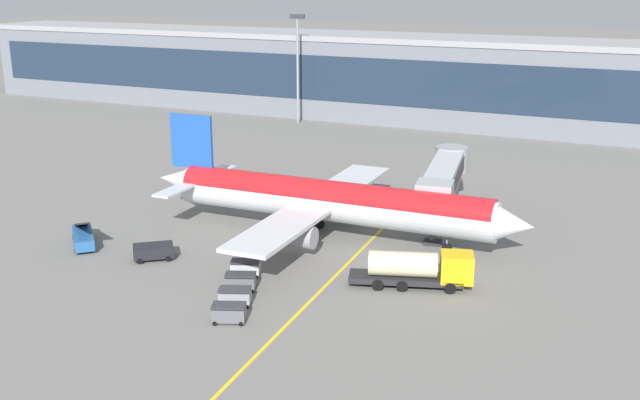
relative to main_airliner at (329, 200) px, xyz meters
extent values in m
plane|color=slate|center=(-0.40, -5.68, -3.92)|extent=(700.00, 700.00, 0.00)
cube|color=yellow|center=(4.78, -3.68, -3.91)|extent=(4.55, 79.90, 0.01)
cube|color=slate|center=(-6.13, 67.33, 3.42)|extent=(204.93, 16.89, 14.68)
cube|color=#1E2D42|center=(-6.13, 58.82, 4.16)|extent=(198.78, 0.16, 8.22)
cube|color=#99999E|center=(-6.13, 67.33, 11.26)|extent=(209.02, 17.23, 1.00)
cylinder|color=silver|center=(0.28, 0.01, -0.15)|extent=(34.63, 4.82, 4.01)
cylinder|color=red|center=(0.28, 0.01, 0.21)|extent=(33.94, 4.64, 3.85)
cone|color=silver|center=(18.95, 0.45, -0.15)|extent=(4.09, 3.90, 3.81)
cone|color=silver|center=(-18.59, -0.44, 0.25)|extent=(4.89, 3.52, 3.40)
cube|color=#1E51B2|center=(-16.49, -0.39, 4.86)|extent=(5.21, 0.48, 6.01)
cube|color=silver|center=(-16.09, 3.63, 0.45)|extent=(2.15, 6.45, 0.24)
cube|color=silver|center=(-15.90, -4.38, 0.45)|extent=(2.15, 6.45, 0.24)
cube|color=silver|center=(-1.44, 9.23, -0.45)|extent=(5.14, 14.62, 0.40)
cube|color=silver|center=(-1.01, -9.28, -0.45)|extent=(5.14, 14.62, 0.40)
cylinder|color=#939399|center=(-0.38, 6.64, -1.85)|extent=(3.14, 2.27, 2.20)
cylinder|color=#939399|center=(-0.07, -6.65, -1.85)|extent=(3.14, 2.27, 2.20)
cylinder|color=black|center=(12.71, 0.30, -3.42)|extent=(1.01, 0.42, 1.00)
cylinder|color=slate|center=(12.71, 0.30, -2.54)|extent=(0.20, 0.20, 1.77)
cylinder|color=black|center=(-1.84, 1.76, -3.42)|extent=(1.01, 0.42, 1.00)
cylinder|color=slate|center=(-1.84, 1.76, -2.54)|extent=(0.20, 0.20, 1.77)
cylinder|color=black|center=(-1.75, -1.84, -3.42)|extent=(1.01, 0.42, 1.00)
cylinder|color=slate|center=(-1.75, -1.84, -2.54)|extent=(0.20, 0.20, 1.77)
cube|color=#B2B7BC|center=(9.30, 10.48, 1.15)|extent=(5.64, 16.75, 2.80)
cube|color=#232328|center=(9.35, 10.49, 1.15)|extent=(5.33, 14.17, 1.54)
cube|color=#9EA3A8|center=(10.64, 2.35, 1.15)|extent=(4.07, 3.74, 2.94)
cylinder|color=#4C4C51|center=(10.64, 2.35, -2.08)|extent=(0.70, 0.70, 3.67)
cube|color=#262628|center=(10.64, 2.35, -3.77)|extent=(2.07, 2.07, 0.30)
cylinder|color=gray|center=(7.96, 18.62, 1.15)|extent=(3.90, 3.90, 3.08)
cylinder|color=gray|center=(7.96, 18.62, -2.08)|extent=(1.80, 1.80, 3.67)
cube|color=#232326|center=(11.70, -9.35, -3.17)|extent=(10.28, 5.51, 0.50)
cube|color=yellow|center=(15.87, -7.97, -1.92)|extent=(3.44, 3.25, 2.50)
cube|color=black|center=(17.07, -7.58, -1.42)|extent=(0.87, 2.23, 1.12)
cylinder|color=beige|center=(11.43, -9.44, -1.82)|extent=(6.39, 3.97, 2.20)
cylinder|color=black|center=(14.97, -7.02, -3.42)|extent=(1.06, 0.65, 1.00)
cylinder|color=black|center=(15.71, -9.28, -3.42)|extent=(1.06, 0.65, 1.00)
cylinder|color=black|center=(11.04, -8.32, -3.42)|extent=(1.06, 0.65, 1.00)
cylinder|color=black|center=(11.78, -10.57, -3.42)|extent=(1.06, 0.65, 1.00)
cylinder|color=black|center=(9.04, -8.98, -3.42)|extent=(1.06, 0.65, 1.00)
cylinder|color=black|center=(9.79, -11.23, -3.42)|extent=(1.06, 0.65, 1.00)
cube|color=black|center=(-12.64, -13.26, -3.07)|extent=(4.40, 4.18, 1.10)
cube|color=black|center=(-11.90, -12.66, -2.88)|extent=(2.34, 2.44, 0.33)
cylinder|color=black|center=(-12.26, -11.62, -3.62)|extent=(0.62, 0.57, 0.60)
cylinder|color=black|center=(-10.96, -13.22, -3.62)|extent=(0.62, 0.57, 0.60)
cylinder|color=black|center=(-14.33, -13.30, -3.62)|extent=(0.62, 0.57, 0.60)
cylinder|color=black|center=(-13.02, -14.90, -3.62)|extent=(0.62, 0.57, 0.60)
cube|color=#285B9E|center=(-21.45, -13.16, -3.07)|extent=(5.57, 5.60, 1.10)
cube|color=black|center=(-21.45, -13.16, -1.62)|extent=(5.80, 5.83, 2.38)
cylinder|color=black|center=(-23.53, -12.27, -3.62)|extent=(0.60, 0.60, 0.60)
cylinder|color=black|center=(-22.32, -11.07, -3.62)|extent=(0.60, 0.60, 0.60)
cylinder|color=black|center=(-20.57, -15.25, -3.62)|extent=(0.60, 0.60, 0.60)
cylinder|color=black|center=(-19.36, -14.05, -3.62)|extent=(0.60, 0.60, 0.60)
cube|color=#595B60|center=(1.29, -22.06, -3.19)|extent=(2.98, 2.38, 1.10)
cube|color=#333338|center=(1.29, -22.06, -2.49)|extent=(3.04, 2.43, 0.10)
cylinder|color=black|center=(0.61, -23.15, -3.74)|extent=(0.38, 0.25, 0.36)
cylinder|color=black|center=(0.04, -21.77, -3.74)|extent=(0.38, 0.25, 0.36)
cylinder|color=black|center=(2.53, -22.36, -3.74)|extent=(0.38, 0.25, 0.36)
cylinder|color=black|center=(1.96, -20.97, -3.74)|extent=(0.38, 0.25, 0.36)
cube|color=gray|center=(0.06, -19.10, -3.19)|extent=(2.98, 2.38, 1.10)
cube|color=#333338|center=(0.06, -19.10, -2.49)|extent=(3.04, 2.43, 0.10)
cylinder|color=black|center=(-0.61, -20.19, -3.74)|extent=(0.38, 0.25, 0.36)
cylinder|color=black|center=(-1.18, -18.81, -3.74)|extent=(0.38, 0.25, 0.36)
cylinder|color=black|center=(1.31, -19.40, -3.74)|extent=(0.38, 0.25, 0.36)
cylinder|color=black|center=(0.74, -18.01, -3.74)|extent=(0.38, 0.25, 0.36)
cube|color=#595B60|center=(-1.16, -16.15, -3.19)|extent=(2.98, 2.38, 1.10)
cube|color=#333338|center=(-1.16, -16.15, -2.49)|extent=(3.04, 2.43, 0.10)
cylinder|color=black|center=(-1.83, -17.24, -3.74)|extent=(0.38, 0.25, 0.36)
cylinder|color=black|center=(-2.41, -15.85, -3.74)|extent=(0.38, 0.25, 0.36)
cylinder|color=black|center=(0.09, -16.44, -3.74)|extent=(0.38, 0.25, 0.36)
cylinder|color=black|center=(-0.49, -15.06, -3.74)|extent=(0.38, 0.25, 0.36)
cube|color=#B2B7BC|center=(-2.38, -13.19, -3.19)|extent=(2.98, 2.38, 1.10)
cube|color=#333338|center=(-2.38, -13.19, -2.49)|extent=(3.04, 2.43, 0.10)
cylinder|color=black|center=(-3.06, -14.28, -3.74)|extent=(0.38, 0.25, 0.36)
cylinder|color=black|center=(-3.63, -12.89, -3.74)|extent=(0.38, 0.25, 0.36)
cylinder|color=black|center=(-1.14, -13.49, -3.74)|extent=(0.38, 0.25, 0.36)
cylinder|color=black|center=(-1.71, -12.10, -3.74)|extent=(0.38, 0.25, 0.36)
cylinder|color=gray|center=(-31.14, 55.33, 5.54)|extent=(0.44, 0.44, 18.91)
cube|color=#333338|center=(-31.14, 55.33, 15.39)|extent=(2.80, 0.50, 0.80)
camera|label=1|loc=(30.85, -68.64, 22.57)|focal=42.38mm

